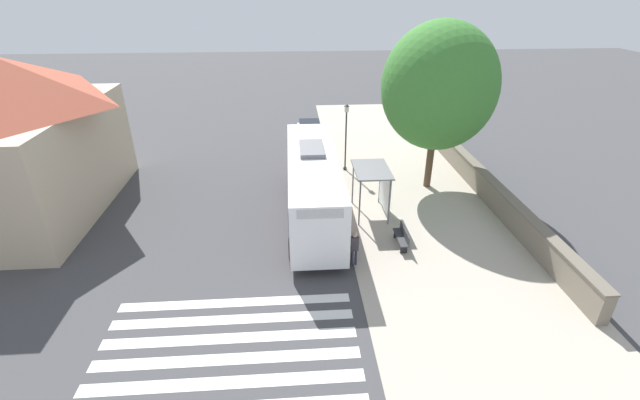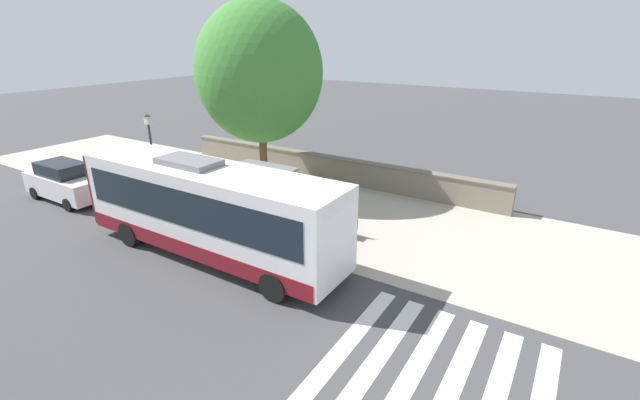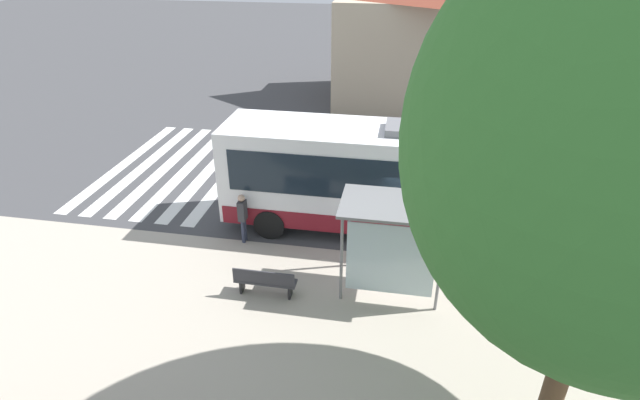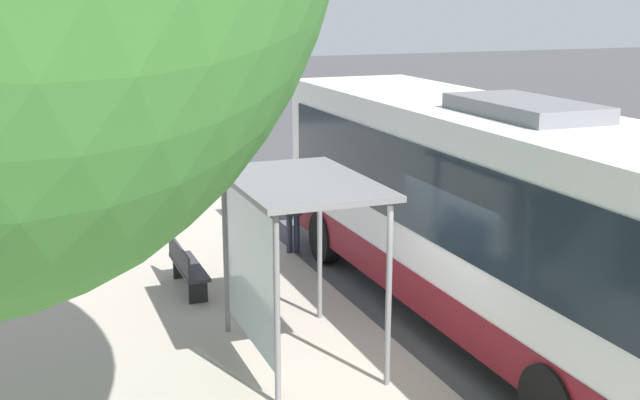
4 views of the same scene
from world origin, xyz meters
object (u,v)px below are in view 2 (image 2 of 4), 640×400
object	(u,v)px
bus	(209,209)
shade_tree	(259,73)
bus_shelter	(263,177)
bench	(338,224)
pedestrian	(338,244)
street_lamp_near	(152,152)
parked_car_behind_bus	(65,182)

from	to	relation	value
bus	shade_tree	bearing A→B (deg)	-155.44
bus_shelter	shade_tree	size ratio (longest dim) A/B	0.29
bench	shade_tree	size ratio (longest dim) A/B	0.18
pedestrian	bus_shelter	bearing A→B (deg)	-109.76
bus	pedestrian	xyz separation A→B (m)	(-1.57, 4.57, -0.92)
street_lamp_near	bus_shelter	bearing A→B (deg)	96.96
bus_shelter	bench	size ratio (longest dim) A/B	1.66
bench	shade_tree	world-z (taller)	shade_tree
bus	parked_car_behind_bus	xyz separation A→B (m)	(-0.36, -10.54, -0.95)
bus	bus_shelter	size ratio (longest dim) A/B	3.90
pedestrian	shade_tree	size ratio (longest dim) A/B	0.17
bus	parked_car_behind_bus	distance (m)	10.59
street_lamp_near	pedestrian	bearing A→B (deg)	85.09
bus	bus_shelter	bearing A→B (deg)	-178.34
bench	street_lamp_near	size ratio (longest dim) A/B	0.38
pedestrian	street_lamp_near	xyz separation A→B (m)	(-0.93, -10.80, 1.65)
bus_shelter	street_lamp_near	distance (m)	6.19
bus_shelter	parked_car_behind_bus	distance (m)	10.91
bus	shade_tree	distance (m)	8.99
bus_shelter	parked_car_behind_bus	size ratio (longest dim) A/B	0.60
pedestrian	street_lamp_near	size ratio (longest dim) A/B	0.38
street_lamp_near	shade_tree	xyz separation A→B (m)	(-4.73, 2.92, 3.46)
bus_shelter	bench	distance (m)	3.78
pedestrian	parked_car_behind_bus	size ratio (longest dim) A/B	0.36
pedestrian	shade_tree	distance (m)	10.96
bench	bus_shelter	bearing A→B (deg)	-76.05
bus_shelter	bench	bearing A→B (deg)	103.95
bus_shelter	parked_car_behind_bus	bearing A→B (deg)	-74.54
bus	street_lamp_near	xyz separation A→B (m)	(-2.50, -6.23, 0.73)
street_lamp_near	parked_car_behind_bus	distance (m)	5.10
shade_tree	pedestrian	bearing A→B (deg)	54.30
bus_shelter	bench	world-z (taller)	bus_shelter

